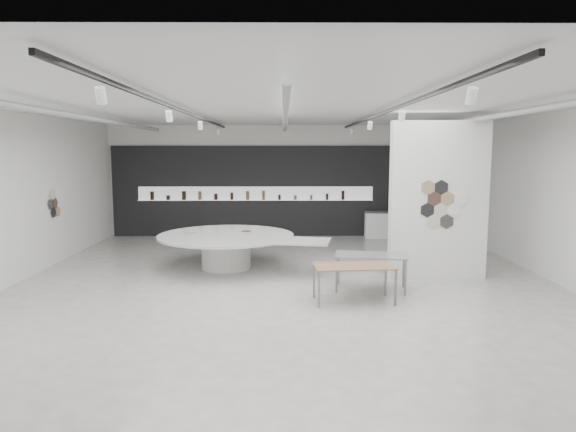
{
  "coord_description": "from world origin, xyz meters",
  "views": [
    {
      "loc": [
        -0.03,
        -10.64,
        2.93
      ],
      "look_at": [
        0.06,
        1.2,
        1.42
      ],
      "focal_mm": 32.0,
      "sensor_mm": 36.0,
      "label": 1
    }
  ],
  "objects_px": {
    "partition_column": "(438,201)",
    "sample_table_stone": "(371,258)",
    "display_island": "(229,246)",
    "kitchen_counter": "(387,225)",
    "sample_table_wood": "(354,268)"
  },
  "relations": [
    {
      "from": "partition_column",
      "to": "sample_table_stone",
      "type": "height_order",
      "value": "partition_column"
    },
    {
      "from": "display_island",
      "to": "kitchen_counter",
      "type": "xyz_separation_m",
      "value": [
        4.89,
        4.54,
        -0.12
      ]
    },
    {
      "from": "display_island",
      "to": "sample_table_wood",
      "type": "distance_m",
      "value": 3.98
    },
    {
      "from": "sample_table_stone",
      "to": "kitchen_counter",
      "type": "distance_m",
      "value": 6.78
    },
    {
      "from": "partition_column",
      "to": "sample_table_stone",
      "type": "xyz_separation_m",
      "value": [
        -1.7,
        -1.05,
        -1.1
      ]
    },
    {
      "from": "partition_column",
      "to": "display_island",
      "type": "distance_m",
      "value": 5.16
    },
    {
      "from": "partition_column",
      "to": "sample_table_stone",
      "type": "distance_m",
      "value": 2.28
    },
    {
      "from": "partition_column",
      "to": "sample_table_stone",
      "type": "bearing_deg",
      "value": -148.15
    },
    {
      "from": "sample_table_wood",
      "to": "sample_table_stone",
      "type": "xyz_separation_m",
      "value": [
        0.48,
        0.85,
        0.03
      ]
    },
    {
      "from": "sample_table_stone",
      "to": "kitchen_counter",
      "type": "relative_size",
      "value": 0.99
    },
    {
      "from": "partition_column",
      "to": "sample_table_stone",
      "type": "relative_size",
      "value": 2.27
    },
    {
      "from": "sample_table_stone",
      "to": "kitchen_counter",
      "type": "bearing_deg",
      "value": 75.71
    },
    {
      "from": "display_island",
      "to": "sample_table_stone",
      "type": "xyz_separation_m",
      "value": [
        3.22,
        -2.03,
        0.13
      ]
    },
    {
      "from": "display_island",
      "to": "kitchen_counter",
      "type": "bearing_deg",
      "value": 53.14
    },
    {
      "from": "partition_column",
      "to": "display_island",
      "type": "relative_size",
      "value": 0.79
    }
  ]
}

